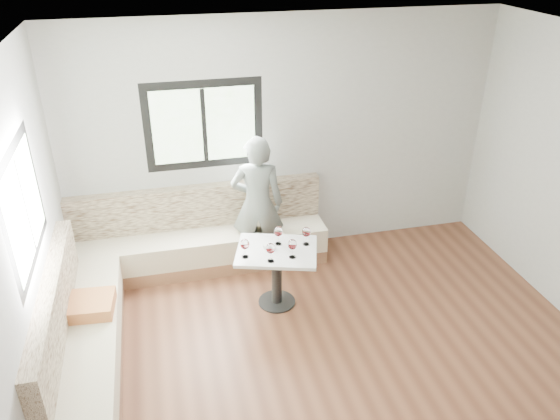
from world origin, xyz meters
name	(u,v)px	position (x,y,z in m)	size (l,w,h in m)	color
room	(350,248)	(-0.08, 0.08, 1.41)	(5.01, 5.01, 2.81)	brown
banquette	(156,278)	(-1.59, 1.63, 0.33)	(2.90, 2.80, 0.95)	#895C40
table	(277,263)	(-0.36, 1.35, 0.50)	(0.96, 0.84, 0.66)	black
person	(257,204)	(-0.40, 2.12, 0.81)	(0.59, 0.39, 1.62)	slate
olive_ramekin	(268,246)	(-0.43, 1.41, 0.69)	(0.11, 0.11, 0.04)	white
wine_glass_a	(245,245)	(-0.69, 1.29, 0.81)	(0.09, 0.09, 0.20)	white
wine_glass_b	(271,249)	(-0.46, 1.16, 0.81)	(0.09, 0.09, 0.20)	white
wine_glass_c	(292,245)	(-0.24, 1.18, 0.81)	(0.09, 0.09, 0.20)	white
wine_glass_d	(278,232)	(-0.31, 1.46, 0.81)	(0.09, 0.09, 0.20)	white
wine_glass_e	(306,232)	(-0.04, 1.38, 0.81)	(0.09, 0.09, 0.20)	white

